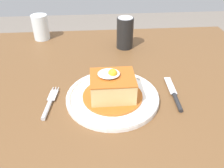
{
  "coord_description": "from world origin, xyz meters",
  "views": [
    {
      "loc": [
        -0.05,
        -0.63,
        1.17
      ],
      "look_at": [
        -0.01,
        -0.08,
        0.79
      ],
      "focal_mm": 37.53,
      "sensor_mm": 36.0,
      "label": 1
    }
  ],
  "objects_px": {
    "main_plate": "(113,97)",
    "fork": "(49,105)",
    "knife": "(175,97)",
    "drinking_glass": "(41,29)",
    "soda_can": "(125,33)"
  },
  "relations": [
    {
      "from": "knife",
      "to": "drinking_glass",
      "type": "height_order",
      "value": "drinking_glass"
    },
    {
      "from": "knife",
      "to": "fork",
      "type": "bearing_deg",
      "value": -179.12
    },
    {
      "from": "drinking_glass",
      "to": "soda_can",
      "type": "bearing_deg",
      "value": -18.08
    },
    {
      "from": "fork",
      "to": "soda_can",
      "type": "height_order",
      "value": "soda_can"
    },
    {
      "from": "main_plate",
      "to": "drinking_glass",
      "type": "relative_size",
      "value": 2.53
    },
    {
      "from": "main_plate",
      "to": "drinking_glass",
      "type": "height_order",
      "value": "drinking_glass"
    },
    {
      "from": "fork",
      "to": "knife",
      "type": "relative_size",
      "value": 0.86
    },
    {
      "from": "knife",
      "to": "soda_can",
      "type": "height_order",
      "value": "soda_can"
    },
    {
      "from": "soda_can",
      "to": "drinking_glass",
      "type": "height_order",
      "value": "soda_can"
    },
    {
      "from": "fork",
      "to": "knife",
      "type": "bearing_deg",
      "value": 0.88
    },
    {
      "from": "main_plate",
      "to": "fork",
      "type": "distance_m",
      "value": 0.18
    },
    {
      "from": "knife",
      "to": "soda_can",
      "type": "relative_size",
      "value": 1.34
    },
    {
      "from": "main_plate",
      "to": "soda_can",
      "type": "distance_m",
      "value": 0.35
    },
    {
      "from": "fork",
      "to": "knife",
      "type": "xyz_separation_m",
      "value": [
        0.36,
        0.01,
        -0.0
      ]
    },
    {
      "from": "main_plate",
      "to": "soda_can",
      "type": "bearing_deg",
      "value": 77.21
    }
  ]
}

